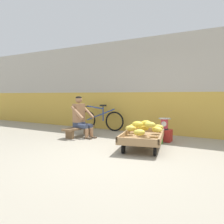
{
  "coord_description": "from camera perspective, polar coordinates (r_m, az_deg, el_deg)",
  "views": [
    {
      "loc": [
        1.96,
        -3.51,
        1.18
      ],
      "look_at": [
        -0.72,
        1.26,
        0.75
      ],
      "focal_mm": 35.12,
      "sensor_mm": 36.0,
      "label": 1
    }
  ],
  "objects": [
    {
      "name": "banana_pile",
      "position": [
        4.93,
        8.35,
        -3.89
      ],
      "size": [
        0.91,
        1.13,
        0.26
      ],
      "color": "yellow",
      "rests_on": "banana_cart"
    },
    {
      "name": "banana_cart",
      "position": [
        4.89,
        7.99,
        -6.64
      ],
      "size": [
        1.14,
        1.59,
        0.36
      ],
      "color": "#99754C",
      "rests_on": "ground"
    },
    {
      "name": "shopping_bag",
      "position": [
        5.46,
        12.04,
        -6.79
      ],
      "size": [
        0.18,
        0.12,
        0.24
      ],
      "primitive_type": "cube",
      "color": "green",
      "rests_on": "ground"
    },
    {
      "name": "weighing_scale",
      "position": [
        5.7,
        13.5,
        -2.95
      ],
      "size": [
        0.3,
        0.3,
        0.29
      ],
      "color": "#28282D",
      "rests_on": "plastic_crate"
    },
    {
      "name": "low_bench",
      "position": [
        6.29,
        -8.57,
        -4.52
      ],
      "size": [
        0.35,
        1.11,
        0.27
      ],
      "color": "brown",
      "rests_on": "ground"
    },
    {
      "name": "bicycle_near_left",
      "position": [
        7.32,
        -3.06,
        -2.0
      ],
      "size": [
        1.66,
        0.48,
        0.86
      ],
      "color": "black",
      "rests_on": "ground"
    },
    {
      "name": "plastic_crate",
      "position": [
        5.75,
        13.44,
        -5.95
      ],
      "size": [
        0.36,
        0.28,
        0.3
      ],
      "color": "red",
      "rests_on": "ground"
    },
    {
      "name": "back_wall",
      "position": [
        6.82,
        12.74,
        6.73
      ],
      "size": [
        16.0,
        0.3,
        2.92
      ],
      "color": "gold",
      "rests_on": "ground"
    },
    {
      "name": "ground_plane",
      "position": [
        4.19,
        0.19,
        -11.88
      ],
      "size": [
        80.0,
        80.0,
        0.0
      ],
      "primitive_type": "plane",
      "color": "gray"
    },
    {
      "name": "vendor_seated",
      "position": [
        6.18,
        -8.06,
        -1.24
      ],
      "size": [
        0.72,
        0.55,
        1.14
      ],
      "color": "#9E704C",
      "rests_on": "ground"
    }
  ]
}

